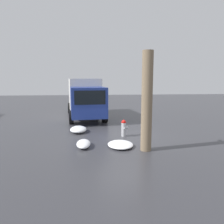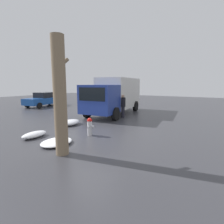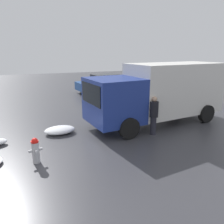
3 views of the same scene
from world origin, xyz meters
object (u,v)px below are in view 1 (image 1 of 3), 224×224
(fire_hydrant, at_px, (124,128))
(pedestrian, at_px, (103,107))
(tree_trunk, at_px, (147,102))
(delivery_truck, at_px, (85,96))

(fire_hydrant, height_order, pedestrian, pedestrian)
(tree_trunk, distance_m, pedestrian, 7.38)
(fire_hydrant, xyz_separation_m, delivery_truck, (6.07, 2.09, 1.15))
(tree_trunk, distance_m, delivery_truck, 8.79)
(tree_trunk, height_order, pedestrian, tree_trunk)
(tree_trunk, height_order, delivery_truck, tree_trunk)
(delivery_truck, relative_size, pedestrian, 4.30)
(pedestrian, bearing_deg, fire_hydrant, 171.68)
(tree_trunk, bearing_deg, delivery_truck, 17.65)
(fire_hydrant, bearing_deg, delivery_truck, 97.19)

